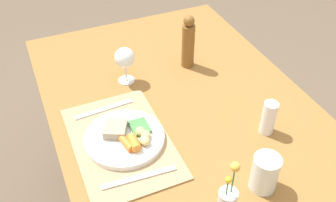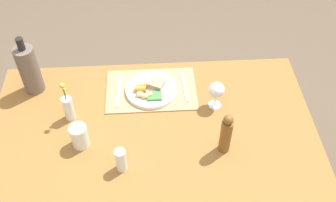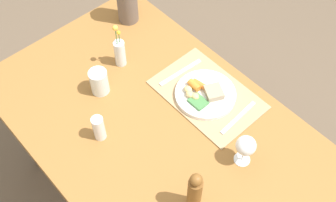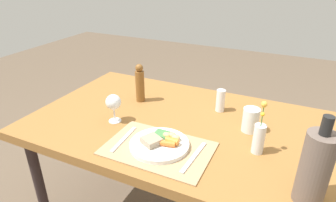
# 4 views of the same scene
# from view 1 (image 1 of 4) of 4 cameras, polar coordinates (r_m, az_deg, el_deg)

# --- Properties ---
(dining_table) EXTENTS (1.46, 0.88, 0.72)m
(dining_table) POSITION_cam_1_polar(r_m,az_deg,el_deg) (1.34, 3.46, -4.89)
(dining_table) COLOR olive
(dining_table) RESTS_ON ground_plane
(placemat) EXTENTS (0.44, 0.29, 0.01)m
(placemat) POSITION_cam_1_polar(r_m,az_deg,el_deg) (1.23, -6.81, -6.08)
(placemat) COLOR tan
(placemat) RESTS_ON dining_table
(dinner_plate) EXTENTS (0.25, 0.25, 0.05)m
(dinner_plate) POSITION_cam_1_polar(r_m,az_deg,el_deg) (1.22, -6.18, -5.38)
(dinner_plate) COLOR white
(dinner_plate) RESTS_ON placemat
(fork) EXTENTS (0.03, 0.20, 0.00)m
(fork) POSITION_cam_1_polar(r_m,az_deg,el_deg) (1.34, -9.34, -1.20)
(fork) COLOR silver
(fork) RESTS_ON placemat
(knife) EXTENTS (0.03, 0.22, 0.00)m
(knife) POSITION_cam_1_polar(r_m,az_deg,el_deg) (1.12, -4.21, -11.05)
(knife) COLOR silver
(knife) RESTS_ON placemat
(pepper_mill) EXTENTS (0.05, 0.05, 0.21)m
(pepper_mill) POSITION_cam_1_polar(r_m,az_deg,el_deg) (1.49, 2.97, 8.52)
(pepper_mill) COLOR brown
(pepper_mill) RESTS_ON dining_table
(wine_glass) EXTENTS (0.07, 0.07, 0.14)m
(wine_glass) POSITION_cam_1_polar(r_m,az_deg,el_deg) (1.41, -6.35, 6.19)
(wine_glass) COLOR white
(wine_glass) RESTS_ON dining_table
(salt_shaker) EXTENTS (0.05, 0.05, 0.12)m
(salt_shaker) POSITION_cam_1_polar(r_m,az_deg,el_deg) (1.26, 14.47, -2.39)
(salt_shaker) COLOR white
(salt_shaker) RESTS_ON dining_table
(water_tumbler) EXTENTS (0.08, 0.08, 0.11)m
(water_tumbler) POSITION_cam_1_polar(r_m,az_deg,el_deg) (1.11, 13.90, -10.39)
(water_tumbler) COLOR silver
(water_tumbler) RESTS_ON dining_table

